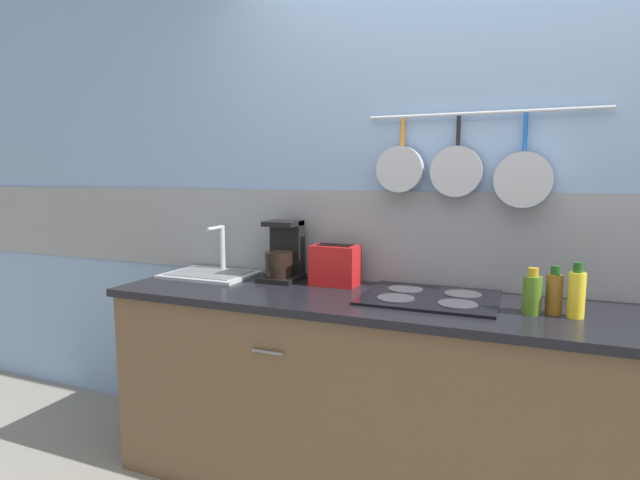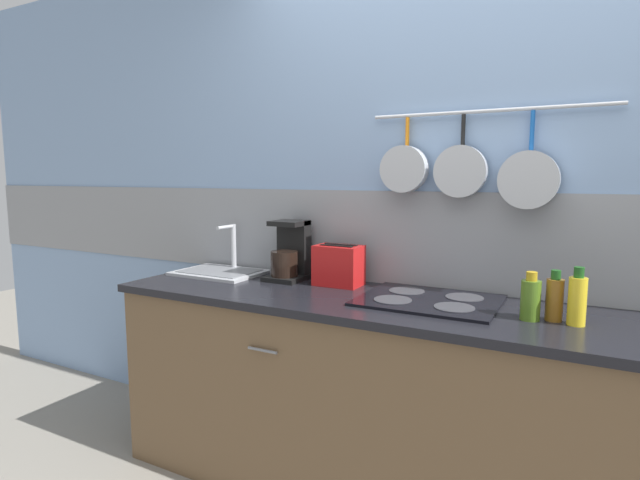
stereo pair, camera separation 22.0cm
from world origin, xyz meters
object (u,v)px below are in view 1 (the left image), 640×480
object	(u,v)px
toaster	(335,265)
bottle_dish_soap	(576,293)
coffee_maker	(284,255)
bottle_hot_sauce	(554,293)
bottle_vinegar	(532,294)

from	to	relation	value
toaster	bottle_dish_soap	xyz separation A→B (m)	(1.02, -0.19, -0.01)
bottle_dish_soap	toaster	bearing A→B (deg)	169.50
coffee_maker	toaster	world-z (taller)	coffee_maker
bottle_hot_sauce	bottle_dish_soap	distance (m)	0.08
bottle_vinegar	bottle_hot_sauce	bearing A→B (deg)	21.77
bottle_vinegar	toaster	bearing A→B (deg)	167.30
bottle_vinegar	bottle_dish_soap	bearing A→B (deg)	2.70
toaster	bottle_vinegar	bearing A→B (deg)	-12.70
toaster	bottle_vinegar	distance (m)	0.89
toaster	bottle_dish_soap	bearing A→B (deg)	-10.50
toaster	bottle_vinegar	size ratio (longest dim) A/B	1.33
coffee_maker	bottle_dish_soap	bearing A→B (deg)	-8.92
bottle_hot_sauce	bottle_dish_soap	bearing A→B (deg)	-18.02
toaster	bottle_hot_sauce	world-z (taller)	toaster
coffee_maker	bottle_hot_sauce	world-z (taller)	coffee_maker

